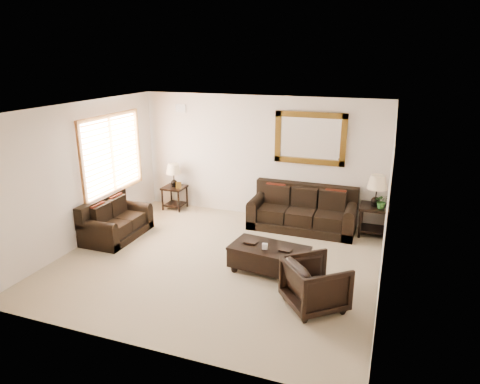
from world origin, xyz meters
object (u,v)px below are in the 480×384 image
at_px(coffee_table, 269,256).
at_px(armchair, 315,282).
at_px(loveseat, 115,223).
at_px(end_table_right, 376,197).
at_px(sofa, 303,213).
at_px(end_table_left, 174,180).

height_order(coffee_table, armchair, armchair).
distance_m(loveseat, armchair, 4.41).
relative_size(loveseat, armchair, 1.75).
relative_size(end_table_right, coffee_table, 0.92).
height_order(end_table_right, coffee_table, end_table_right).
height_order(sofa, coffee_table, sofa).
bearing_deg(end_table_left, end_table_right, -0.45).
bearing_deg(end_table_left, armchair, -38.02).
relative_size(sofa, armchair, 2.72).
height_order(end_table_right, armchair, end_table_right).
distance_m(end_table_right, coffee_table, 2.75).
distance_m(sofa, end_table_right, 1.52).
bearing_deg(coffee_table, sofa, 93.02).
bearing_deg(armchair, end_table_left, 12.58).
xyz_separation_m(end_table_left, coffee_table, (2.98, -2.23, -0.44)).
relative_size(coffee_table, armchair, 1.70).
xyz_separation_m(loveseat, coffee_table, (3.32, -0.34, -0.02)).
distance_m(loveseat, end_table_left, 1.97).
bearing_deg(sofa, loveseat, -153.19).
bearing_deg(end_table_left, loveseat, -100.47).
bearing_deg(end_table_right, end_table_left, 179.55).
bearing_deg(armchair, sofa, -24.18).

